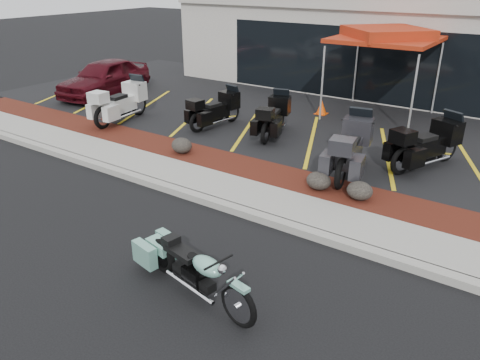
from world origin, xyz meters
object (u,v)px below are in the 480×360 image
Objects in this scene: hero_cruiser at (239,299)px; touring_white at (138,95)px; parked_car at (104,77)px; popup_canopy at (386,36)px; traffic_cone at (322,107)px.

hero_cruiser is 10.69m from touring_white.
parked_car is (-11.60, 7.74, 0.39)m from hero_cruiser.
popup_canopy is at bearing 111.16° from hero_cruiser.
touring_white is at bearing 154.38° from hero_cruiser.
touring_white is 3.34m from parked_car.
touring_white reaches higher than hero_cruiser.
traffic_cone is 0.12× the size of popup_canopy.
hero_cruiser is at bearing -101.28° from popup_canopy.
hero_cruiser is at bearing -70.96° from traffic_cone.
parked_car is at bearing -164.06° from traffic_cone.
popup_canopy reaches higher than touring_white.
touring_white is 8.22m from popup_canopy.
traffic_cone is at bearing -174.50° from popup_canopy.
popup_canopy reaches higher than traffic_cone.
popup_canopy is at bearing 10.41° from parked_car.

